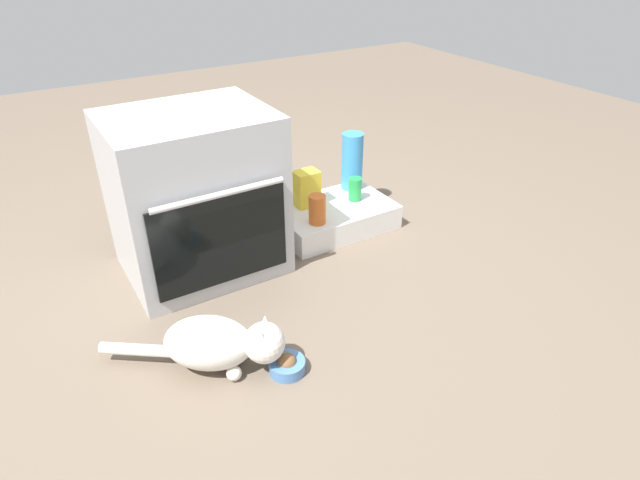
{
  "coord_description": "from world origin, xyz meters",
  "views": [
    {
      "loc": [
        -0.67,
        -1.54,
        1.36
      ],
      "look_at": [
        0.29,
        0.04,
        0.25
      ],
      "focal_mm": 30.24,
      "sensor_mm": 36.0,
      "label": 1
    }
  ],
  "objects": [
    {
      "name": "ground",
      "position": [
        0.0,
        0.0,
        0.0
      ],
      "size": [
        8.0,
        8.0,
        0.0
      ],
      "primitive_type": "plane",
      "color": "#6B5B4C"
    },
    {
      "name": "oven",
      "position": [
        -0.05,
        0.48,
        0.35
      ],
      "size": [
        0.65,
        0.57,
        0.71
      ],
      "color": "#B7BABF",
      "rests_on": "ground"
    },
    {
      "name": "pantry_cabinet",
      "position": [
        0.64,
        0.47,
        0.06
      ],
      "size": [
        0.58,
        0.38,
        0.12
      ],
      "primitive_type": "cube",
      "color": "white",
      "rests_on": "ground"
    },
    {
      "name": "food_bowl",
      "position": [
        -0.05,
        -0.3,
        0.03
      ],
      "size": [
        0.13,
        0.13,
        0.07
      ],
      "color": "#4C7AB7",
      "rests_on": "ground"
    },
    {
      "name": "cat",
      "position": [
        -0.24,
        -0.17,
        0.11
      ],
      "size": [
        0.56,
        0.43,
        0.21
      ],
      "rotation": [
        0.0,
        0.0,
        -0.63
      ],
      "color": "silver",
      "rests_on": "ground"
    },
    {
      "name": "soda_can",
      "position": [
        0.76,
        0.47,
        0.18
      ],
      "size": [
        0.07,
        0.07,
        0.12
      ],
      "primitive_type": "cylinder",
      "color": "green",
      "rests_on": "pantry_cabinet"
    },
    {
      "name": "snack_bag",
      "position": [
        0.53,
        0.55,
        0.21
      ],
      "size": [
        0.12,
        0.09,
        0.18
      ],
      "primitive_type": "cube",
      "color": "yellow",
      "rests_on": "pantry_cabinet"
    },
    {
      "name": "water_bottle",
      "position": [
        0.83,
        0.6,
        0.27
      ],
      "size": [
        0.11,
        0.11,
        0.3
      ],
      "primitive_type": "cylinder",
      "color": "#388CD1",
      "rests_on": "pantry_cabinet"
    },
    {
      "name": "sauce_jar",
      "position": [
        0.48,
        0.37,
        0.19
      ],
      "size": [
        0.08,
        0.08,
        0.14
      ],
      "primitive_type": "cylinder",
      "color": "#D16023",
      "rests_on": "pantry_cabinet"
    }
  ]
}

